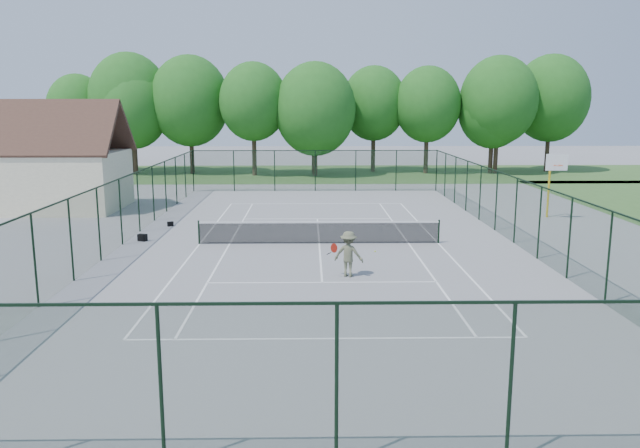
{
  "coord_description": "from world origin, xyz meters",
  "views": [
    {
      "loc": [
        -0.46,
        -27.96,
        6.24
      ],
      "look_at": [
        0.0,
        -2.0,
        1.3
      ],
      "focal_mm": 35.0,
      "sensor_mm": 36.0,
      "label": 1
    }
  ],
  "objects_px": {
    "basketball_goal": "(553,173)",
    "tennis_net": "(319,231)",
    "tennis_player": "(349,254)",
    "sports_bag_a": "(142,238)"
  },
  "relations": [
    {
      "from": "tennis_net",
      "to": "tennis_player",
      "type": "xyz_separation_m",
      "value": [
        0.99,
        -5.58,
        0.28
      ]
    },
    {
      "from": "tennis_net",
      "to": "tennis_player",
      "type": "bearing_deg",
      "value": -79.91
    },
    {
      "from": "tennis_net",
      "to": "basketball_goal",
      "type": "height_order",
      "value": "basketball_goal"
    },
    {
      "from": "basketball_goal",
      "to": "sports_bag_a",
      "type": "relative_size",
      "value": 8.97
    },
    {
      "from": "tennis_player",
      "to": "tennis_net",
      "type": "bearing_deg",
      "value": 100.09
    },
    {
      "from": "tennis_net",
      "to": "tennis_player",
      "type": "relative_size",
      "value": 5.72
    },
    {
      "from": "sports_bag_a",
      "to": "tennis_net",
      "type": "bearing_deg",
      "value": 11.61
    },
    {
      "from": "basketball_goal",
      "to": "tennis_net",
      "type": "bearing_deg",
      "value": -154.59
    },
    {
      "from": "tennis_net",
      "to": "basketball_goal",
      "type": "distance_m",
      "value": 14.61
    },
    {
      "from": "tennis_player",
      "to": "basketball_goal",
      "type": "bearing_deg",
      "value": 44.3
    }
  ]
}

